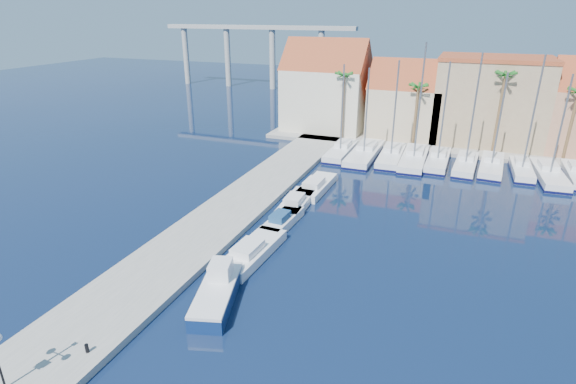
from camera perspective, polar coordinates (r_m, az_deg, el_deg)
name	(u,v)px	position (r m, az deg, el deg)	size (l,w,h in m)	color
ground	(251,330)	(27.81, -4.67, -17.09)	(260.00, 260.00, 0.00)	black
quay_west	(227,214)	(41.54, -7.73, -2.77)	(6.00, 77.00, 0.50)	gray
shore_north	(460,141)	(69.39, 21.03, 6.12)	(54.00, 16.00, 0.50)	gray
bollard	(87,348)	(27.60, -24.18, -17.66)	(0.20, 0.20, 0.51)	black
fishing_boat	(217,291)	(29.98, -8.95, -12.31)	(3.82, 6.72, 2.23)	navy
motorboat_west_0	(252,251)	(34.59, -4.61, -7.51)	(2.76, 7.47, 1.40)	white
motorboat_west_1	(282,220)	(39.32, -0.74, -3.62)	(2.08, 5.69, 1.40)	white
motorboat_west_2	(296,202)	(42.93, 1.03, -1.33)	(2.46, 6.78, 1.40)	white
motorboat_west_3	(316,186)	(47.07, 3.55, 0.78)	(2.52, 7.40, 1.40)	white
sailboat_0	(341,151)	(59.26, 6.80, 5.24)	(2.51, 9.49, 11.57)	white
sailboat_1	(365,153)	(58.75, 9.74, 4.90)	(3.10, 11.64, 11.28)	white
sailboat_2	(391,155)	(58.32, 13.00, 4.55)	(2.92, 10.10, 12.26)	white
sailboat_3	(414,158)	(58.01, 15.73, 4.20)	(3.03, 10.90, 14.31)	white
sailboat_4	(438,160)	(58.08, 18.50, 3.90)	(2.62, 9.29, 12.27)	white
sailboat_5	(466,164)	(57.66, 21.65, 3.37)	(2.96, 9.10, 13.35)	white
sailboat_6	(492,165)	(58.48, 24.44, 3.15)	(3.20, 9.68, 11.33)	white
sailboat_7	(522,169)	(58.38, 27.53, 2.65)	(2.35, 8.11, 13.32)	white
sailboat_8	(549,174)	(58.21, 30.19, 2.02)	(3.33, 10.15, 11.57)	white
building_0	(326,89)	(70.01, 4.86, 12.89)	(12.30, 9.00, 13.50)	beige
building_1	(406,103)	(67.79, 14.75, 10.91)	(10.30, 8.00, 11.00)	#CDB890
building_2	(490,100)	(68.22, 24.26, 10.61)	(14.20, 10.20, 11.50)	tan
palm_0	(344,77)	(63.81, 7.12, 14.24)	(2.60, 2.60, 10.15)	brown
palm_1	(418,89)	(62.21, 16.23, 12.48)	(2.60, 2.60, 9.15)	brown
palm_2	(505,78)	(61.81, 25.86, 12.92)	(2.60, 2.60, 11.15)	brown
viaduct	(253,44)	(112.68, -4.51, 18.23)	(48.00, 2.20, 14.45)	#9E9E99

